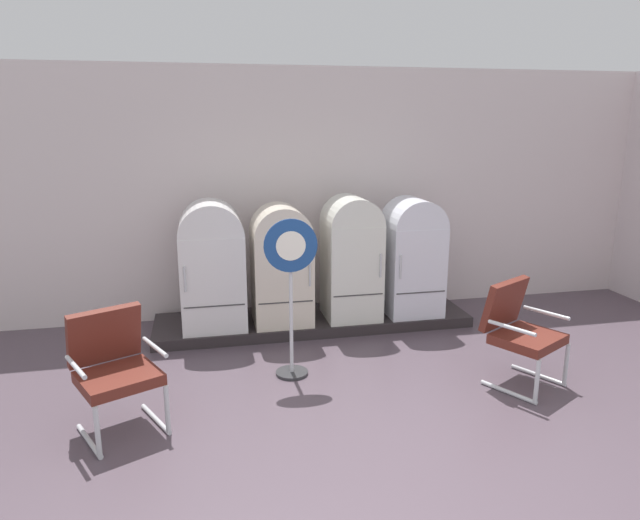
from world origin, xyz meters
TOP-DOWN VIEW (x-y plane):
  - ground at (0.00, 0.00)m, footprint 12.00×10.00m
  - back_wall at (0.00, 3.66)m, footprint 11.76×0.12m
  - display_plinth at (0.00, 3.02)m, footprint 3.78×0.95m
  - refrigerator_0 at (-1.18, 2.94)m, footprint 0.72×0.73m
  - refrigerator_1 at (-0.40, 2.91)m, footprint 0.67×0.66m
  - refrigerator_2 at (0.45, 2.91)m, footprint 0.64×0.68m
  - refrigerator_3 at (1.21, 2.91)m, footprint 0.66×0.66m
  - armchair_left at (-2.02, 1.04)m, footprint 0.81×0.82m
  - armchair_right at (1.60, 1.11)m, footprint 0.82×0.84m
  - sign_stand at (-0.47, 1.71)m, footprint 0.51×0.32m

SIDE VIEW (x-z plane):
  - ground at x=0.00m, z-range -0.05..0.00m
  - display_plinth at x=0.00m, z-range 0.00..0.12m
  - armchair_left at x=-2.02m, z-range 0.07..1.05m
  - armchair_right at x=1.60m, z-range 0.07..1.05m
  - sign_stand at x=-0.47m, z-range 0.03..1.60m
  - refrigerator_1 at x=-0.40m, z-range 0.16..1.55m
  - refrigerator_3 at x=1.21m, z-range 0.16..1.58m
  - refrigerator_0 at x=-1.18m, z-range 0.16..1.61m
  - refrigerator_2 at x=0.45m, z-range 0.17..1.63m
  - back_wall at x=0.00m, z-range 0.01..3.10m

